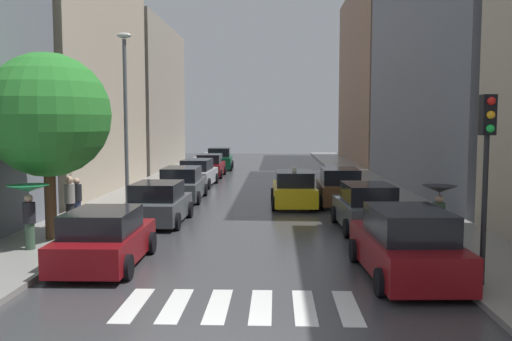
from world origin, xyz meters
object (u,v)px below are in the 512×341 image
Objects in this scene: parked_car_left_fifth at (210,166)px; pedestrian_far_side at (70,200)px; street_tree_left at (48,115)px; parked_car_left_nearest at (104,239)px; parked_car_left_second at (158,204)px; parked_car_left_sixth at (220,159)px; parked_car_right_third at (339,188)px; parked_car_right_nearest at (406,246)px; pedestrian_by_kerb at (439,203)px; pedestrian_near_tree at (29,200)px; taxi_midroad at (294,189)px; parked_car_right_second at (367,208)px; pedestrian_foreground at (77,199)px; parked_car_left_fourth at (198,174)px; traffic_light_right_corner at (487,147)px; parked_car_left_third at (182,185)px; lamp_post_left at (126,109)px.

pedestrian_far_side is at bearing 172.27° from parked_car_left_fifth.
pedestrian_far_side is 3.46m from street_tree_left.
parked_car_left_nearest is 24.26m from parked_car_left_fifth.
parked_car_left_second is (0.12, 6.19, 0.02)m from parked_car_left_nearest.
parked_car_left_second is 0.91× the size of parked_car_left_sixth.
parked_car_right_third is (7.63, -12.97, 0.04)m from parked_car_left_fifth.
parked_car_right_nearest is at bearing -178.65° from parked_car_right_third.
pedestrian_by_kerb is at bearing -80.53° from parked_car_left_nearest.
pedestrian_by_kerb is (11.89, 0.46, -0.09)m from pedestrian_near_tree.
pedestrian_near_tree is (-7.98, -9.57, 0.84)m from taxi_midroad.
parked_car_left_second is 7.01m from taxi_midroad.
pedestrian_far_side reaches higher than taxi_midroad.
parked_car_right_second is at bearing -96.03° from parked_car_left_second.
pedestrian_by_kerb reaches higher than pedestrian_foreground.
parked_car_left_fifth is at bearing 33.09° from pedestrian_near_tree.
parked_car_left_nearest is 6.19m from parked_car_left_second.
parked_car_left_fourth is 9.45m from taxi_midroad.
parked_car_left_second is at bearing 52.48° from street_tree_left.
taxi_midroad is 2.41× the size of pedestrian_near_tree.
street_tree_left is at bearing 68.27° from parked_car_right_nearest.
parked_car_left_second is at bearing -1.88° from parked_car_left_nearest.
parked_car_right_third is 13.66m from street_tree_left.
parked_car_left_third is at bearing 123.12° from traffic_light_right_corner.
pedestrian_near_tree reaches higher than parked_car_left_fourth.
parked_car_left_third is 2.48× the size of pedestrian_near_tree.
traffic_light_right_corner is at bearing -171.25° from parked_car_right_second.
parked_car_left_sixth is at bearing 34.24° from pedestrian_near_tree.
taxi_midroad reaches higher than parked_car_left_sixth.
parked_car_left_fifth is at bearing 1.52° from parked_car_left_second.
parked_car_left_sixth is at bearing 84.77° from street_tree_left.
pedestrian_by_kerb is (9.41, -22.57, 0.75)m from parked_car_left_fifth.
taxi_midroad is (5.44, -19.46, -0.07)m from parked_car_left_sixth.
pedestrian_near_tree is at bearing -90.78° from street_tree_left.
street_tree_left reaches higher than parked_car_left_fifth.
parked_car_right_nearest is at bearing -150.36° from parked_car_left_third.
pedestrian_near_tree reaches higher than parked_car_left_fifth.
traffic_light_right_corner reaches higher than parked_car_right_second.
parked_car_left_fifth is 2.77× the size of pedestrian_foreground.
pedestrian_foreground reaches higher than parked_car_left_fifth.
street_tree_left is 0.79× the size of lamp_post_left.
parked_car_right_nearest is at bearing -96.95° from parked_car_left_nearest.
parked_car_left_sixth is at bearing -0.73° from parked_car_left_nearest.
pedestrian_by_kerb is at bearing -55.76° from pedestrian_far_side.
parked_car_right_second is 0.92× the size of taxi_midroad.
pedestrian_foreground is at bearing 95.00° from street_tree_left.
pedestrian_far_side reaches higher than parked_car_right_second.
street_tree_left reaches higher than parked_car_left_fourth.
parked_car_right_second is at bearing 101.56° from traffic_light_right_corner.
traffic_light_right_corner reaches higher than taxi_midroad.
pedestrian_near_tree is at bearing 166.44° from parked_car_left_third.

